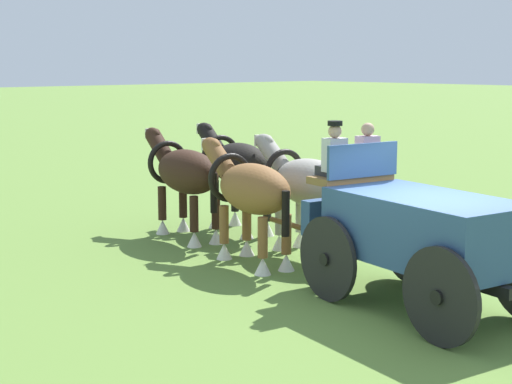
% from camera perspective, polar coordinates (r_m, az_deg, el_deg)
% --- Properties ---
extents(ground_plane, '(220.00, 220.00, 0.00)m').
position_cam_1_polar(ground_plane, '(12.27, 11.95, -8.41)').
color(ground_plane, olive).
extents(show_wagon, '(6.05, 2.41, 2.77)m').
position_cam_1_polar(show_wagon, '(12.07, 11.59, -2.64)').
color(show_wagon, '#2D4C7A').
rests_on(show_wagon, ground).
extents(draft_horse_rear_near, '(2.96, 1.21, 2.24)m').
position_cam_1_polar(draft_horse_rear_near, '(14.49, -0.43, 0.08)').
color(draft_horse_rear_near, brown).
rests_on(draft_horse_rear_near, ground).
extents(draft_horse_rear_off, '(3.07, 1.22, 2.24)m').
position_cam_1_polar(draft_horse_rear_off, '(15.22, 3.71, 0.52)').
color(draft_horse_rear_off, '#9E998E').
rests_on(draft_horse_rear_off, ground).
extents(draft_horse_lead_near, '(3.13, 1.24, 2.26)m').
position_cam_1_polar(draft_horse_lead_near, '(16.72, -5.19, 1.34)').
color(draft_horse_lead_near, '#331E14').
rests_on(draft_horse_lead_near, ground).
extents(draft_horse_lead_off, '(2.96, 1.24, 2.32)m').
position_cam_1_polar(draft_horse_lead_off, '(17.34, -1.37, 1.83)').
color(draft_horse_lead_off, black).
rests_on(draft_horse_lead_off, ground).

